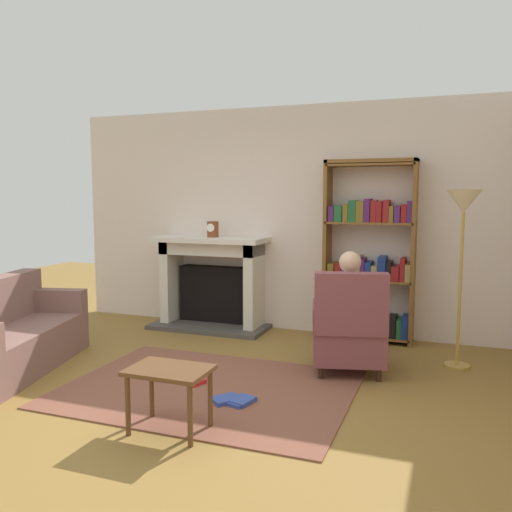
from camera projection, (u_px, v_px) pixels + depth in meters
The scene contains 12 objects.
ground at pixel (192, 402), 4.23m from camera, with size 14.00×14.00×0.00m, color olive.
back_wall at pixel (287, 220), 6.45m from camera, with size 5.60×0.10×2.70m, color silver.
area_rug at pixel (208, 388), 4.51m from camera, with size 2.40×1.80×0.01m, color brown.
fireplace at pixel (213, 279), 6.61m from camera, with size 1.45×0.64×1.14m.
mantel_clock at pixel (213, 229), 6.43m from camera, with size 0.14×0.14×0.19m.
bookshelf at pixel (370, 257), 5.93m from camera, with size 1.00×0.32×2.04m.
armchair_reading at pixel (349, 329), 4.85m from camera, with size 0.78×0.76×0.97m.
seated_reader at pixel (348, 305), 4.94m from camera, with size 0.45×0.58×1.14m.
sofa_floral at pixel (8, 337), 4.97m from camera, with size 1.11×1.82×0.85m.
side_table at pixel (169, 378), 3.66m from camera, with size 0.56×0.39×0.46m.
scattered_books at pixel (222, 395), 4.30m from camera, with size 0.80×0.53×0.04m.
floor_lamp at pixel (463, 218), 4.92m from camera, with size 0.32×0.32×1.70m.
Camera 1 is at (1.89, -3.64, 1.64)m, focal length 37.20 mm.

